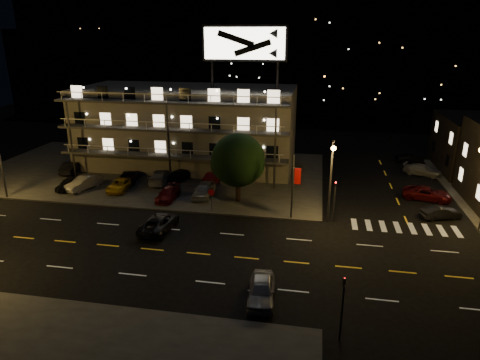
% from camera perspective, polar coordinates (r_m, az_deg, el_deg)
% --- Properties ---
extents(ground, '(140.00, 140.00, 0.00)m').
position_cam_1_polar(ground, '(35.30, -2.38, -10.07)').
color(ground, black).
rests_on(ground, ground).
extents(curb_nw, '(44.00, 24.00, 0.15)m').
position_cam_1_polar(curb_nw, '(56.90, -11.79, 1.13)').
color(curb_nw, '#333331').
rests_on(curb_nw, ground).
extents(motel, '(28.00, 13.80, 18.10)m').
position_cam_1_polar(motel, '(57.76, -6.95, 7.07)').
color(motel, gray).
rests_on(motel, ground).
extents(hill_backdrop, '(120.00, 25.00, 24.00)m').
position_cam_1_polar(hill_backdrop, '(99.85, 3.02, 15.76)').
color(hill_backdrop, black).
rests_on(hill_backdrop, ground).
extents(streetlight_nc, '(0.44, 1.92, 8.00)m').
position_cam_1_polar(streetlight_nc, '(39.94, 12.06, 0.81)').
color(streetlight_nc, '#2D2D30').
rests_on(streetlight_nc, ground).
extents(signal_nw, '(0.20, 0.27, 4.60)m').
position_cam_1_polar(signal_nw, '(41.28, 12.51, -2.15)').
color(signal_nw, '#2D2D30').
rests_on(signal_nw, ground).
extents(signal_sw, '(0.20, 0.27, 4.60)m').
position_cam_1_polar(signal_sw, '(26.11, 13.52, -15.52)').
color(signal_sw, '#2D2D30').
rests_on(signal_sw, ground).
extents(banner_north, '(0.83, 0.16, 6.40)m').
position_cam_1_polar(banner_north, '(40.88, 7.12, -0.75)').
color(banner_north, '#2D2D30').
rests_on(banner_north, ground).
extents(stop_sign, '(0.91, 0.11, 2.61)m').
position_cam_1_polar(stop_sign, '(42.78, -3.83, -2.19)').
color(stop_sign, '#2D2D30').
rests_on(stop_sign, ground).
extents(tree, '(5.83, 5.62, 7.35)m').
position_cam_1_polar(tree, '(44.38, -0.33, 2.47)').
color(tree, black).
rests_on(tree, curb_nw).
extents(lot_car_0, '(1.59, 3.79, 1.28)m').
position_cam_1_polar(lot_car_0, '(52.88, -21.91, -0.44)').
color(lot_car_0, black).
rests_on(lot_car_0, curb_nw).
extents(lot_car_1, '(3.05, 4.64, 1.45)m').
position_cam_1_polar(lot_car_1, '(52.17, -20.16, -0.38)').
color(lot_car_1, gray).
rests_on(lot_car_1, curb_nw).
extents(lot_car_2, '(2.26, 4.51, 1.22)m').
position_cam_1_polar(lot_car_2, '(50.57, -15.73, -0.64)').
color(lot_car_2, gold).
rests_on(lot_car_2, curb_nw).
extents(lot_car_3, '(1.88, 4.36, 1.25)m').
position_cam_1_polar(lot_car_3, '(46.65, -9.57, -1.82)').
color(lot_car_3, '#510B0F').
rests_on(lot_car_3, curb_nw).
extents(lot_car_4, '(1.89, 4.51, 1.52)m').
position_cam_1_polar(lot_car_4, '(46.85, -4.85, -1.34)').
color(lot_car_4, gray).
rests_on(lot_car_4, curb_nw).
extents(lot_car_5, '(1.98, 4.58, 1.47)m').
position_cam_1_polar(lot_car_5, '(58.84, -21.48, 1.60)').
color(lot_car_5, black).
rests_on(lot_car_5, curb_nw).
extents(lot_car_6, '(2.86, 4.83, 1.26)m').
position_cam_1_polar(lot_car_6, '(53.32, -14.62, 0.49)').
color(lot_car_6, black).
rests_on(lot_car_6, curb_nw).
extents(lot_car_7, '(2.77, 5.43, 1.51)m').
position_cam_1_polar(lot_car_7, '(52.04, -10.57, 0.48)').
color(lot_car_7, gray).
rests_on(lot_car_7, curb_nw).
extents(lot_car_8, '(2.86, 4.34, 1.37)m').
position_cam_1_polar(lot_car_8, '(52.75, -7.78, 0.81)').
color(lot_car_8, black).
rests_on(lot_car_8, curb_nw).
extents(lot_car_9, '(2.16, 4.11, 1.29)m').
position_cam_1_polar(lot_car_9, '(51.37, -3.43, 0.41)').
color(lot_car_9, '#510B0F').
rests_on(lot_car_9, curb_nw).
extents(side_car_0, '(4.00, 2.41, 1.25)m').
position_cam_1_polar(side_car_0, '(45.99, 25.20, -3.96)').
color(side_car_0, black).
rests_on(side_car_0, ground).
extents(side_car_1, '(5.42, 3.38, 1.40)m').
position_cam_1_polar(side_car_1, '(50.53, 23.68, -1.66)').
color(side_car_1, '#510B0F').
rests_on(side_car_1, ground).
extents(side_car_2, '(5.06, 3.64, 1.36)m').
position_cam_1_polar(side_car_2, '(59.02, 23.18, 1.23)').
color(side_car_2, gray).
rests_on(side_car_2, ground).
extents(side_car_3, '(4.05, 2.21, 1.31)m').
position_cam_1_polar(side_car_3, '(64.47, 21.66, 2.81)').
color(side_car_3, black).
rests_on(side_car_3, ground).
extents(road_car_east, '(2.09, 4.53, 1.50)m').
position_cam_1_polar(road_car_east, '(29.77, 2.88, -14.43)').
color(road_car_east, gray).
rests_on(road_car_east, ground).
extents(road_car_west, '(2.77, 5.34, 1.44)m').
position_cam_1_polar(road_car_west, '(39.91, -10.74, -5.66)').
color(road_car_west, black).
rests_on(road_car_west, ground).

